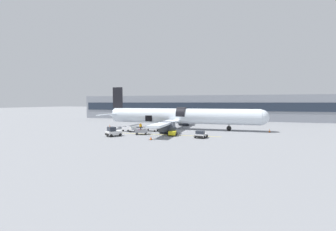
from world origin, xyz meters
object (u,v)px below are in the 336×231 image
at_px(baggage_tug_lead, 172,132).
at_px(ground_crew_loader_b, 167,127).
at_px(ground_crew_supervisor, 170,128).
at_px(ground_crew_loader_a, 159,126).
at_px(airplane, 180,116).
at_px(baggage_cart_queued, 129,129).
at_px(ground_crew_driver, 163,127).
at_px(baggage_cart_empty, 142,132).
at_px(baggage_tug_mid, 113,132).
at_px(ground_crew_helper, 141,126).
at_px(baggage_tug_rear, 201,135).
at_px(suitcase_on_tarmac_upright, 142,131).
at_px(baggage_cart_loading, 152,128).

height_order(baggage_tug_lead, ground_crew_loader_b, baggage_tug_lead).
height_order(baggage_tug_lead, ground_crew_supervisor, ground_crew_supervisor).
bearing_deg(ground_crew_loader_a, airplane, 32.94).
relative_size(baggage_cart_queued, ground_crew_driver, 2.61).
bearing_deg(airplane, ground_crew_driver, -133.99).
distance_m(airplane, baggage_cart_empty, 12.46).
relative_size(baggage_tug_mid, baggage_cart_empty, 0.91).
relative_size(airplane, ground_crew_loader_b, 25.30).
distance_m(airplane, ground_crew_helper, 9.66).
distance_m(baggage_tug_rear, ground_crew_supervisor, 9.62).
bearing_deg(baggage_tug_rear, ground_crew_driver, 137.84).
bearing_deg(ground_crew_loader_b, baggage_cart_empty, -113.73).
height_order(baggage_tug_lead, ground_crew_driver, baggage_tug_lead).
bearing_deg(ground_crew_helper, ground_crew_supervisor, -5.68).
bearing_deg(baggage_tug_mid, ground_crew_loader_a, 66.76).
relative_size(baggage_tug_mid, suitcase_on_tarmac_upright, 5.42).
xyz_separation_m(airplane, baggage_tug_mid, (-9.44, -14.65, -2.26)).
relative_size(ground_crew_supervisor, ground_crew_helper, 1.03).
distance_m(ground_crew_helper, suitcase_on_tarmac_upright, 3.49).
height_order(baggage_tug_lead, baggage_tug_mid, baggage_tug_mid).
bearing_deg(baggage_cart_loading, baggage_tug_mid, -115.85).
bearing_deg(baggage_cart_empty, baggage_cart_queued, 141.81).
bearing_deg(baggage_cart_empty, airplane, 64.89).
bearing_deg(baggage_cart_loading, baggage_cart_empty, -91.09).
xyz_separation_m(baggage_tug_lead, baggage_cart_queued, (-10.53, 2.98, -0.15)).
relative_size(baggage_tug_rear, ground_crew_loader_b, 1.79).
bearing_deg(ground_crew_loader_b, baggage_tug_rear, -42.90).
height_order(baggage_cart_loading, ground_crew_driver, ground_crew_driver).
xyz_separation_m(baggage_tug_mid, baggage_cart_loading, (4.36, 9.01, -0.14)).
distance_m(ground_crew_loader_b, ground_crew_driver, 1.27).
bearing_deg(ground_crew_helper, ground_crew_loader_b, 11.68).
bearing_deg(baggage_tug_mid, ground_crew_loader_b, 55.44).
bearing_deg(baggage_tug_mid, baggage_tug_lead, 20.93).
bearing_deg(baggage_tug_mid, baggage_tug_rear, 9.33).
bearing_deg(baggage_cart_loading, baggage_cart_queued, -155.38).
bearing_deg(baggage_tug_lead, baggage_tug_mid, -159.07).
relative_size(airplane, ground_crew_loader_a, 24.66).
relative_size(baggage_cart_empty, ground_crew_loader_b, 2.27).
height_order(baggage_tug_lead, baggage_cart_queued, baggage_tug_lead).
bearing_deg(baggage_tug_lead, ground_crew_loader_a, 124.67).
bearing_deg(baggage_tug_mid, ground_crew_supervisor, 45.28).
relative_size(baggage_cart_queued, ground_crew_supervisor, 2.24).
relative_size(ground_crew_loader_b, ground_crew_helper, 0.88).
bearing_deg(ground_crew_supervisor, suitcase_on_tarmac_upright, -157.61).
height_order(ground_crew_loader_a, suitcase_on_tarmac_upright, ground_crew_loader_a).
bearing_deg(ground_crew_helper, baggage_tug_rear, -25.25).
height_order(baggage_tug_mid, baggage_cart_queued, baggage_tug_mid).
relative_size(baggage_cart_empty, ground_crew_driver, 2.26).
distance_m(baggage_tug_mid, suitcase_on_tarmac_upright, 7.23).
bearing_deg(ground_crew_loader_b, ground_crew_driver, 144.81).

